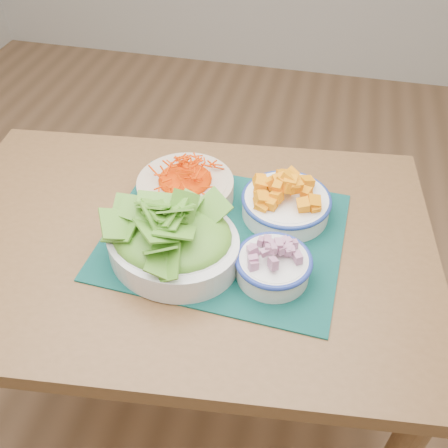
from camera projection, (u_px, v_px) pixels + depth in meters
name	position (u px, v px, depth m)	size (l,w,h in m)	color
ground	(151.00, 304.00, 1.87)	(4.00, 4.00, 0.00)	#996E4A
table	(184.00, 272.00, 1.14)	(1.15, 0.83, 0.75)	brown
placemat	(224.00, 235.00, 1.06)	(0.49, 0.40, 0.00)	#062F2C
carrot_bowl	(185.00, 185.00, 1.12)	(0.26, 0.26, 0.08)	beige
squash_bowl	(286.00, 199.00, 1.08)	(0.23, 0.23, 0.09)	white
lettuce_bowl	(172.00, 237.00, 0.98)	(0.34, 0.31, 0.12)	silver
onion_bowl	(273.00, 262.00, 0.95)	(0.18, 0.18, 0.08)	silver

